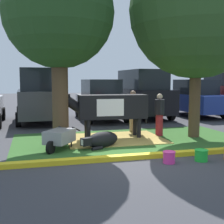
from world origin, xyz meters
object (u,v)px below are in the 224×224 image
(shade_tree_left, at_px, (59,14))
(wheelbarrow, at_px, (59,137))
(calf_lying, at_px, (102,140))
(person_visitor_near, at_px, (133,110))
(sedan_blue, at_px, (195,98))
(sedan_silver, at_px, (101,100))
(bucket_green, at_px, (201,155))
(suv_black, at_px, (142,94))
(shade_tree_right, at_px, (197,10))
(suv_dark_grey, at_px, (39,95))
(bucket_pink, at_px, (169,157))
(person_handler, at_px, (159,114))
(cow_holstein, at_px, (109,107))

(shade_tree_left, relative_size, wheelbarrow, 3.89)
(calf_lying, bearing_deg, person_visitor_near, 52.61)
(sedan_blue, bearing_deg, sedan_silver, -178.72)
(sedan_silver, bearing_deg, wheelbarrow, -113.15)
(person_visitor_near, distance_m, sedan_blue, 6.40)
(wheelbarrow, bearing_deg, calf_lying, -0.63)
(person_visitor_near, distance_m, sedan_silver, 3.89)
(bucket_green, xyz_separation_m, suv_black, (1.68, 8.56, 1.12))
(shade_tree_left, relative_size, sedan_blue, 1.30)
(shade_tree_right, bearing_deg, suv_dark_grey, 133.21)
(calf_lying, relative_size, suv_dark_grey, 0.28)
(shade_tree_left, xyz_separation_m, person_visitor_near, (2.84, 1.14, -3.16))
(bucket_pink, height_order, bucket_green, bucket_green)
(shade_tree_right, xyz_separation_m, person_handler, (-1.09, 0.49, -3.51))
(bucket_pink, bearing_deg, shade_tree_right, 50.71)
(shade_tree_right, height_order, wheelbarrow, shade_tree_right)
(bucket_pink, distance_m, sedan_silver, 8.23)
(shade_tree_right, bearing_deg, bucket_green, -117.08)
(person_visitor_near, xyz_separation_m, bucket_green, (0.28, -4.35, -0.70))
(person_handler, distance_m, suv_black, 5.39)
(person_handler, xyz_separation_m, suv_dark_grey, (-4.02, 4.96, 0.46))
(sedan_silver, bearing_deg, sedan_blue, 1.28)
(suv_dark_grey, height_order, sedan_blue, suv_dark_grey)
(calf_lying, bearing_deg, suv_dark_grey, 104.48)
(calf_lying, relative_size, person_handler, 0.86)
(suv_black, bearing_deg, bucket_pink, -106.55)
(wheelbarrow, bearing_deg, person_visitor_near, 37.36)
(person_visitor_near, bearing_deg, bucket_pink, -97.50)
(bucket_green, xyz_separation_m, sedan_silver, (-0.64, 8.22, 0.83))
(shade_tree_left, distance_m, sedan_blue, 9.85)
(calf_lying, xyz_separation_m, bucket_green, (2.04, -2.05, -0.09))
(shade_tree_right, height_order, sedan_silver, shade_tree_right)
(person_handler, bearing_deg, suv_dark_grey, 129.06)
(cow_holstein, distance_m, wheelbarrow, 2.33)
(shade_tree_right, bearing_deg, person_visitor_near, 139.49)
(bucket_green, distance_m, sedan_blue, 9.62)
(calf_lying, bearing_deg, suv_black, 60.25)
(shade_tree_right, distance_m, suv_dark_grey, 8.07)
(cow_holstein, xyz_separation_m, suv_black, (3.15, 5.20, 0.19))
(cow_holstein, distance_m, calf_lying, 1.66)
(bucket_pink, bearing_deg, sedan_blue, 56.16)
(person_handler, bearing_deg, bucket_green, -96.29)
(suv_black, bearing_deg, bucket_green, -101.14)
(shade_tree_right, relative_size, suv_dark_grey, 1.43)
(cow_holstein, distance_m, bucket_pink, 3.50)
(shade_tree_right, relative_size, cow_holstein, 2.11)
(shade_tree_left, distance_m, shade_tree_right, 4.60)
(bucket_green, relative_size, sedan_silver, 0.08)
(bucket_pink, bearing_deg, person_handler, 69.84)
(bucket_pink, height_order, sedan_blue, sedan_blue)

